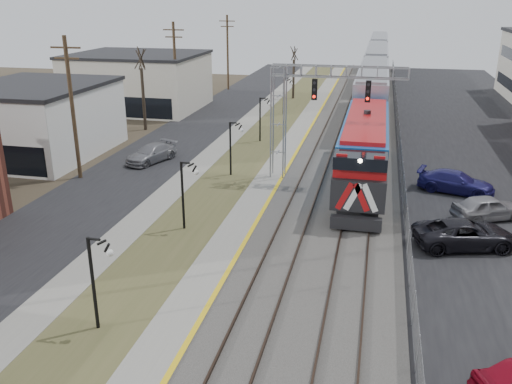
% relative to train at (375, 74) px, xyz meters
% --- Properties ---
extents(street_west, '(7.00, 120.00, 0.04)m').
position_rel_train_xyz_m(street_west, '(-17.00, -28.79, -2.90)').
color(street_west, black).
rests_on(street_west, ground).
extents(sidewalk, '(2.00, 120.00, 0.08)m').
position_rel_train_xyz_m(sidewalk, '(-12.50, -28.79, -2.88)').
color(sidewalk, gray).
rests_on(sidewalk, ground).
extents(grass_median, '(4.00, 120.00, 0.06)m').
position_rel_train_xyz_m(grass_median, '(-9.50, -28.79, -2.89)').
color(grass_median, '#484A27').
rests_on(grass_median, ground).
extents(platform, '(2.00, 120.00, 0.24)m').
position_rel_train_xyz_m(platform, '(-6.50, -28.79, -2.80)').
color(platform, gray).
rests_on(platform, ground).
extents(ballast_bed, '(8.00, 120.00, 0.20)m').
position_rel_train_xyz_m(ballast_bed, '(-1.50, -28.79, -2.82)').
color(ballast_bed, '#595651').
rests_on(ballast_bed, ground).
extents(parking_lot, '(16.00, 120.00, 0.04)m').
position_rel_train_xyz_m(parking_lot, '(10.50, -28.79, -2.90)').
color(parking_lot, black).
rests_on(parking_lot, ground).
extents(platform_edge, '(0.24, 120.00, 0.01)m').
position_rel_train_xyz_m(platform_edge, '(-5.62, -28.79, -2.67)').
color(platform_edge, gold).
rests_on(platform_edge, platform).
extents(track_near, '(1.58, 120.00, 0.15)m').
position_rel_train_xyz_m(track_near, '(-3.50, -28.79, -2.64)').
color(track_near, '#2D2119').
rests_on(track_near, ballast_bed).
extents(track_far, '(1.58, 120.00, 0.15)m').
position_rel_train_xyz_m(track_far, '(-0.00, -28.79, -2.64)').
color(track_far, '#2D2119').
rests_on(track_far, ballast_bed).
extents(train, '(3.00, 85.85, 5.33)m').
position_rel_train_xyz_m(train, '(0.00, 0.00, 0.00)').
color(train, '#134F9B').
rests_on(train, ground).
extents(signal_gantry, '(9.00, 1.07, 8.15)m').
position_rel_train_xyz_m(signal_gantry, '(-4.28, -35.80, 2.67)').
color(signal_gantry, gray).
rests_on(signal_gantry, ground).
extents(lampposts, '(0.14, 62.14, 4.00)m').
position_rel_train_xyz_m(lampposts, '(-9.50, -45.51, -0.92)').
color(lampposts, black).
rests_on(lampposts, ground).
extents(utility_poles, '(0.28, 80.28, 10.00)m').
position_rel_train_xyz_m(utility_poles, '(-20.00, -38.79, 2.08)').
color(utility_poles, '#4C3823').
rests_on(utility_poles, ground).
extents(fence, '(0.04, 120.00, 1.60)m').
position_rel_train_xyz_m(fence, '(2.70, -28.79, -2.12)').
color(fence, gray).
rests_on(fence, ground).
extents(bare_trees, '(12.30, 42.30, 5.95)m').
position_rel_train_xyz_m(bare_trees, '(-18.16, -24.88, -0.22)').
color(bare_trees, '#382D23').
rests_on(bare_trees, ground).
extents(car_lot_c, '(5.73, 3.73, 1.47)m').
position_rel_train_xyz_m(car_lot_c, '(5.66, -44.77, -2.19)').
color(car_lot_c, black).
rests_on(car_lot_c, ground).
extents(car_lot_d, '(5.29, 3.21, 1.43)m').
position_rel_train_xyz_m(car_lot_d, '(6.17, -36.04, -2.20)').
color(car_lot_d, navy).
rests_on(car_lot_d, ground).
extents(car_lot_e, '(4.60, 3.33, 1.46)m').
position_rel_train_xyz_m(car_lot_e, '(7.49, -40.52, -2.19)').
color(car_lot_e, gray).
rests_on(car_lot_e, ground).
extents(car_street_b, '(3.39, 5.06, 1.36)m').
position_rel_train_xyz_m(car_street_b, '(-16.52, -33.95, -2.24)').
color(car_street_b, gray).
rests_on(car_street_b, ground).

